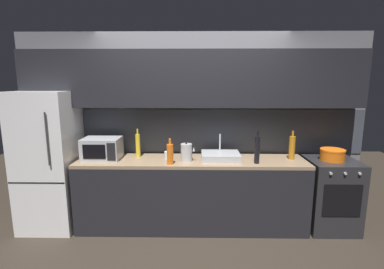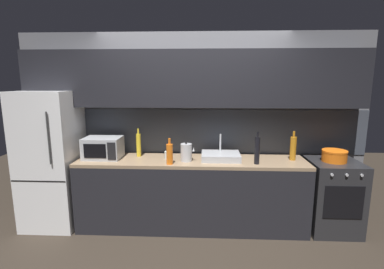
{
  "view_description": "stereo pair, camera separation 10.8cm",
  "coord_description": "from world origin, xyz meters",
  "px_view_note": "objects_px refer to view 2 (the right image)",
  "views": [
    {
      "loc": [
        0.06,
        -2.59,
        1.88
      ],
      "look_at": [
        0.01,
        0.9,
        1.22
      ],
      "focal_mm": 26.85,
      "sensor_mm": 36.0,
      "label": 1
    },
    {
      "loc": [
        0.17,
        -2.59,
        1.88
      ],
      "look_at": [
        0.01,
        0.9,
        1.22
      ],
      "focal_mm": 26.85,
      "sensor_mm": 36.0,
      "label": 2
    }
  ],
  "objects_px": {
    "refrigerator": "(51,159)",
    "mug_clear": "(168,155)",
    "microwave": "(103,148)",
    "wine_bottle_amber": "(293,148)",
    "oven_range": "(332,196)",
    "wine_bottle_yellow": "(139,145)",
    "cooking_pot": "(334,156)",
    "wine_bottle_orange": "(170,154)",
    "wine_bottle_dark": "(257,150)",
    "kettle": "(186,152)"
  },
  "relations": [
    {
      "from": "refrigerator",
      "to": "mug_clear",
      "type": "height_order",
      "value": "refrigerator"
    },
    {
      "from": "microwave",
      "to": "wine_bottle_amber",
      "type": "xyz_separation_m",
      "value": [
        2.4,
        0.03,
        0.02
      ]
    },
    {
      "from": "oven_range",
      "to": "wine_bottle_yellow",
      "type": "xyz_separation_m",
      "value": [
        -2.47,
        0.13,
        0.6
      ]
    },
    {
      "from": "cooking_pot",
      "to": "wine_bottle_orange",
      "type": "bearing_deg",
      "value": -174.07
    },
    {
      "from": "wine_bottle_dark",
      "to": "wine_bottle_yellow",
      "type": "xyz_separation_m",
      "value": [
        -1.49,
        0.28,
        -0.01
      ]
    },
    {
      "from": "kettle",
      "to": "wine_bottle_dark",
      "type": "xyz_separation_m",
      "value": [
        0.85,
        -0.08,
        0.06
      ]
    },
    {
      "from": "cooking_pot",
      "to": "kettle",
      "type": "bearing_deg",
      "value": -177.79
    },
    {
      "from": "microwave",
      "to": "wine_bottle_amber",
      "type": "distance_m",
      "value": 2.4
    },
    {
      "from": "mug_clear",
      "to": "cooking_pot",
      "type": "height_order",
      "value": "cooking_pot"
    },
    {
      "from": "refrigerator",
      "to": "microwave",
      "type": "relative_size",
      "value": 3.82
    },
    {
      "from": "refrigerator",
      "to": "wine_bottle_amber",
      "type": "distance_m",
      "value": 3.08
    },
    {
      "from": "oven_range",
      "to": "kettle",
      "type": "xyz_separation_m",
      "value": [
        -1.84,
        -0.07,
        0.56
      ]
    },
    {
      "from": "wine_bottle_dark",
      "to": "microwave",
      "type": "bearing_deg",
      "value": 174.93
    },
    {
      "from": "wine_bottle_dark",
      "to": "refrigerator",
      "type": "bearing_deg",
      "value": 176.66
    },
    {
      "from": "oven_range",
      "to": "wine_bottle_dark",
      "type": "bearing_deg",
      "value": -171.33
    },
    {
      "from": "wine_bottle_yellow",
      "to": "mug_clear",
      "type": "relative_size",
      "value": 4.0
    },
    {
      "from": "wine_bottle_orange",
      "to": "mug_clear",
      "type": "distance_m",
      "value": 0.27
    },
    {
      "from": "microwave",
      "to": "mug_clear",
      "type": "xyz_separation_m",
      "value": [
        0.82,
        0.03,
        -0.09
      ]
    },
    {
      "from": "oven_range",
      "to": "wine_bottle_orange",
      "type": "xyz_separation_m",
      "value": [
        -2.02,
        -0.21,
        0.58
      ]
    },
    {
      "from": "refrigerator",
      "to": "wine_bottle_yellow",
      "type": "relative_size",
      "value": 4.77
    },
    {
      "from": "wine_bottle_yellow",
      "to": "refrigerator",
      "type": "bearing_deg",
      "value": -173.19
    },
    {
      "from": "wine_bottle_yellow",
      "to": "mug_clear",
      "type": "distance_m",
      "value": 0.42
    },
    {
      "from": "kettle",
      "to": "wine_bottle_orange",
      "type": "relative_size",
      "value": 0.77
    },
    {
      "from": "microwave",
      "to": "wine_bottle_yellow",
      "type": "height_order",
      "value": "wine_bottle_yellow"
    },
    {
      "from": "wine_bottle_amber",
      "to": "wine_bottle_orange",
      "type": "height_order",
      "value": "wine_bottle_amber"
    },
    {
      "from": "wine_bottle_orange",
      "to": "wine_bottle_yellow",
      "type": "relative_size",
      "value": 0.85
    },
    {
      "from": "wine_bottle_dark",
      "to": "cooking_pot",
      "type": "bearing_deg",
      "value": 8.91
    },
    {
      "from": "refrigerator",
      "to": "microwave",
      "type": "xyz_separation_m",
      "value": [
        0.68,
        0.02,
        0.16
      ]
    },
    {
      "from": "oven_range",
      "to": "kettle",
      "type": "bearing_deg",
      "value": -177.85
    },
    {
      "from": "wine_bottle_orange",
      "to": "wine_bottle_yellow",
      "type": "xyz_separation_m",
      "value": [
        -0.45,
        0.34,
        0.03
      ]
    },
    {
      "from": "kettle",
      "to": "wine_bottle_dark",
      "type": "bearing_deg",
      "value": -5.52
    },
    {
      "from": "oven_range",
      "to": "mug_clear",
      "type": "distance_m",
      "value": 2.14
    },
    {
      "from": "oven_range",
      "to": "wine_bottle_orange",
      "type": "relative_size",
      "value": 2.88
    },
    {
      "from": "wine_bottle_dark",
      "to": "mug_clear",
      "type": "height_order",
      "value": "wine_bottle_dark"
    },
    {
      "from": "microwave",
      "to": "wine_bottle_orange",
      "type": "height_order",
      "value": "wine_bottle_orange"
    },
    {
      "from": "mug_clear",
      "to": "wine_bottle_amber",
      "type": "bearing_deg",
      "value": -0.01
    },
    {
      "from": "refrigerator",
      "to": "cooking_pot",
      "type": "xyz_separation_m",
      "value": [
        3.57,
        0.0,
        0.09
      ]
    },
    {
      "from": "oven_range",
      "to": "microwave",
      "type": "xyz_separation_m",
      "value": [
        -2.91,
        0.02,
        0.58
      ]
    },
    {
      "from": "wine_bottle_amber",
      "to": "wine_bottle_orange",
      "type": "distance_m",
      "value": 1.54
    },
    {
      "from": "wine_bottle_amber",
      "to": "cooking_pot",
      "type": "xyz_separation_m",
      "value": [
        0.49,
        -0.05,
        -0.08
      ]
    },
    {
      "from": "kettle",
      "to": "cooking_pot",
      "type": "relative_size",
      "value": 0.82
    },
    {
      "from": "refrigerator",
      "to": "oven_range",
      "type": "bearing_deg",
      "value": -0.02
    },
    {
      "from": "wine_bottle_amber",
      "to": "mug_clear",
      "type": "distance_m",
      "value": 1.58
    },
    {
      "from": "oven_range",
      "to": "microwave",
      "type": "distance_m",
      "value": 2.96
    },
    {
      "from": "oven_range",
      "to": "wine_bottle_amber",
      "type": "xyz_separation_m",
      "value": [
        -0.51,
        0.05,
        0.6
      ]
    },
    {
      "from": "oven_range",
      "to": "mug_clear",
      "type": "relative_size",
      "value": 9.79
    },
    {
      "from": "oven_range",
      "to": "cooking_pot",
      "type": "bearing_deg",
      "value": 175.58
    },
    {
      "from": "wine_bottle_orange",
      "to": "mug_clear",
      "type": "relative_size",
      "value": 3.39
    },
    {
      "from": "wine_bottle_amber",
      "to": "refrigerator",
      "type": "bearing_deg",
      "value": -179.11
    },
    {
      "from": "oven_range",
      "to": "wine_bottle_amber",
      "type": "height_order",
      "value": "wine_bottle_amber"
    }
  ]
}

